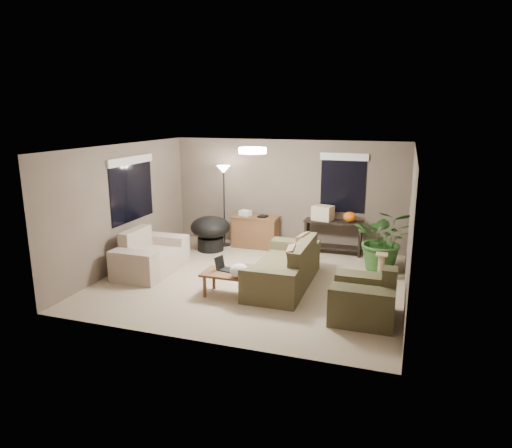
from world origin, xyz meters
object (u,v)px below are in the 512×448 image
(main_sofa, at_px, (286,270))
(console_table, at_px, (333,234))
(coffee_table, at_px, (232,276))
(loveseat, at_px, (150,257))
(papasan_chair, at_px, (210,231))
(desk, at_px, (255,231))
(cat_scratching_post, at_px, (381,268))
(houseplant, at_px, (383,246))
(armchair, at_px, (364,300))
(floor_lamp, at_px, (224,179))

(main_sofa, relative_size, console_table, 1.69)
(coffee_table, xyz_separation_m, console_table, (1.27, 3.03, 0.08))
(loveseat, xyz_separation_m, papasan_chair, (0.56, 1.72, 0.17))
(desk, bearing_deg, console_table, 2.93)
(desk, height_order, cat_scratching_post, desk)
(houseplant, bearing_deg, main_sofa, -139.50)
(coffee_table, xyz_separation_m, papasan_chair, (-1.45, 2.38, 0.11))
(houseplant, bearing_deg, loveseat, -160.72)
(loveseat, xyz_separation_m, coffee_table, (2.00, -0.66, 0.06))
(loveseat, relative_size, desk, 1.45)
(main_sofa, xyz_separation_m, houseplant, (1.65, 1.41, 0.20))
(main_sofa, height_order, coffee_table, main_sofa)
(coffee_table, relative_size, cat_scratching_post, 2.00)
(cat_scratching_post, bearing_deg, console_table, 129.76)
(loveseat, height_order, desk, loveseat)
(desk, bearing_deg, loveseat, -122.54)
(papasan_chair, bearing_deg, cat_scratching_post, -10.40)
(armchair, xyz_separation_m, houseplant, (0.14, 2.39, 0.20))
(loveseat, bearing_deg, coffee_table, -18.18)
(armchair, relative_size, coffee_table, 1.00)
(houseplant, bearing_deg, console_table, 143.55)
(desk, relative_size, cat_scratching_post, 2.20)
(floor_lamp, relative_size, cat_scratching_post, 3.82)
(loveseat, distance_m, houseplant, 4.67)
(armchair, bearing_deg, cat_scratching_post, 85.65)
(coffee_table, bearing_deg, desk, 100.49)
(console_table, distance_m, cat_scratching_post, 1.78)
(papasan_chair, distance_m, cat_scratching_post, 3.92)
(loveseat, relative_size, papasan_chair, 1.51)
(loveseat, relative_size, houseplant, 1.25)
(main_sofa, distance_m, cat_scratching_post, 1.87)
(desk, distance_m, cat_scratching_post, 3.21)
(floor_lamp, xyz_separation_m, houseplant, (3.70, -0.66, -1.10))
(papasan_chair, bearing_deg, floor_lamp, 72.35)
(armchair, distance_m, houseplant, 2.40)
(loveseat, xyz_separation_m, console_table, (3.27, 2.38, 0.14))
(desk, distance_m, console_table, 1.82)
(main_sofa, bearing_deg, coffee_table, -133.65)
(console_table, bearing_deg, desk, -177.07)
(main_sofa, xyz_separation_m, loveseat, (-2.76, -0.13, 0.00))
(coffee_table, xyz_separation_m, floor_lamp, (-1.29, 2.86, 1.24))
(papasan_chair, relative_size, cat_scratching_post, 2.12)
(loveseat, distance_m, console_table, 4.05)
(main_sofa, distance_m, loveseat, 2.76)
(papasan_chair, height_order, houseplant, houseplant)
(main_sofa, bearing_deg, papasan_chair, 144.19)
(loveseat, relative_size, coffee_table, 1.60)
(armchair, bearing_deg, loveseat, 168.77)
(houseplant, bearing_deg, desk, 165.82)
(desk, height_order, houseplant, houseplant)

